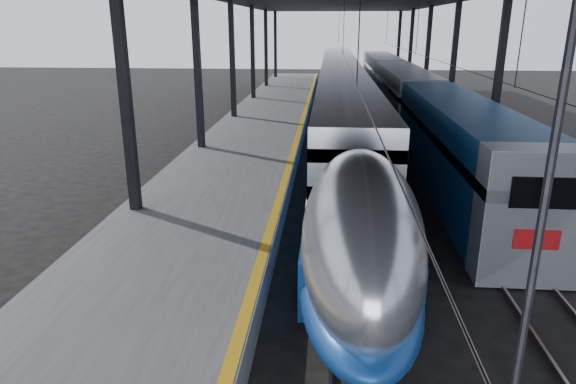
# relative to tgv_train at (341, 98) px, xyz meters

# --- Properties ---
(ground) EXTENTS (160.00, 160.00, 0.00)m
(ground) POSITION_rel_tgv_train_xyz_m (-2.00, -27.54, -2.09)
(ground) COLOR black
(ground) RESTS_ON ground
(platform) EXTENTS (6.00, 80.00, 1.00)m
(platform) POSITION_rel_tgv_train_xyz_m (-5.50, -7.54, -1.59)
(platform) COLOR #4C4C4F
(platform) RESTS_ON ground
(yellow_strip) EXTENTS (0.30, 80.00, 0.01)m
(yellow_strip) POSITION_rel_tgv_train_xyz_m (-2.70, -7.54, -1.08)
(yellow_strip) COLOR #CC9113
(yellow_strip) RESTS_ON platform
(rails) EXTENTS (6.52, 80.00, 0.16)m
(rails) POSITION_rel_tgv_train_xyz_m (2.50, -7.54, -2.01)
(rails) COLOR slate
(rails) RESTS_ON ground
(tgv_train) EXTENTS (3.11, 65.20, 4.46)m
(tgv_train) POSITION_rel_tgv_train_xyz_m (0.00, 0.00, 0.00)
(tgv_train) COLOR #B3B5BA
(tgv_train) RESTS_ON ground
(second_train) EXTENTS (3.01, 56.05, 4.15)m
(second_train) POSITION_rel_tgv_train_xyz_m (5.00, 1.43, 0.02)
(second_train) COLOR navy
(second_train) RESTS_ON ground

